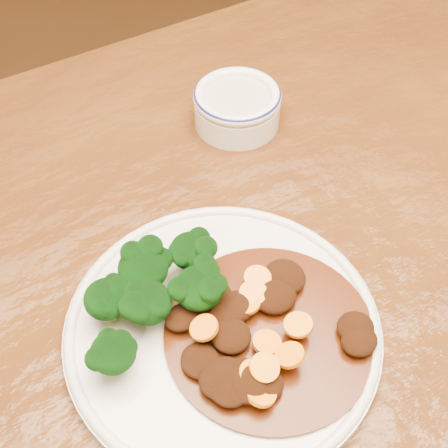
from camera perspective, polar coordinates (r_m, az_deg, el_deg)
dining_table at (r=0.74m, az=6.11°, el=-6.13°), size 1.55×0.99×0.75m
dinner_plate at (r=0.60m, az=-0.13°, el=-9.49°), size 0.30×0.30×0.02m
broccoli_florets at (r=0.59m, az=-6.56°, el=-6.10°), size 0.16×0.11×0.05m
mince_stew at (r=0.59m, az=2.84°, el=-9.91°), size 0.20×0.20×0.03m
dip_bowl at (r=0.79m, az=1.21°, el=10.80°), size 0.11×0.11×0.05m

